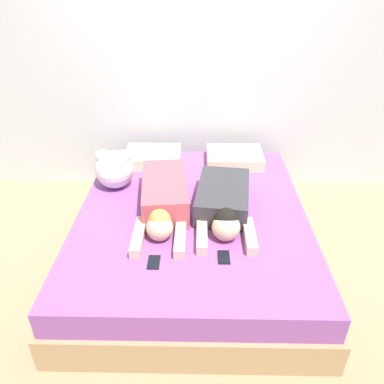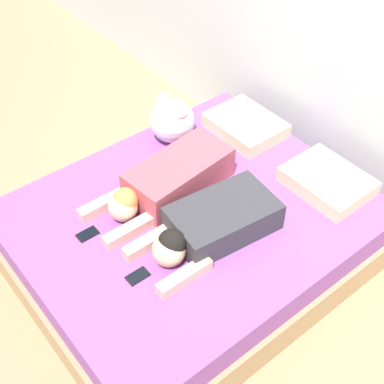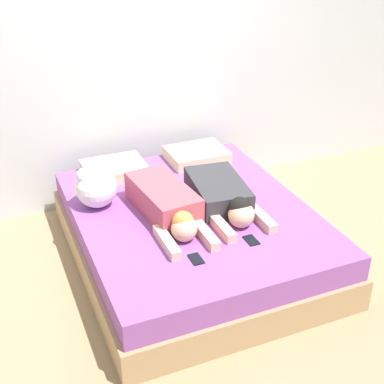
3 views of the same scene
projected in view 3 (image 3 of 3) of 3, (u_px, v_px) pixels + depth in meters
name	position (u px, v px, depth m)	size (l,w,h in m)	color
ground_plane	(192.00, 257.00, 4.20)	(12.00, 12.00, 0.00)	#9E8460
wall_back	(138.00, 56.00, 4.55)	(12.00, 0.06, 2.60)	silver
bed	(192.00, 234.00, 4.10)	(1.73, 2.09, 0.43)	tan
pillow_head_left	(114.00, 169.00, 4.48)	(0.51, 0.40, 0.10)	beige
pillow_head_right	(197.00, 155.00, 4.74)	(0.51, 0.40, 0.10)	beige
person_left	(167.00, 205.00, 3.85)	(0.39, 0.99, 0.21)	#B24C59
person_right	(223.00, 197.00, 3.98)	(0.44, 0.90, 0.22)	#333338
cell_phone_left	(196.00, 259.00, 3.43)	(0.07, 0.12, 0.01)	black
cell_phone_right	(251.00, 240.00, 3.62)	(0.07, 0.12, 0.01)	black
plush_toy	(96.00, 186.00, 3.97)	(0.31, 0.31, 0.32)	white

